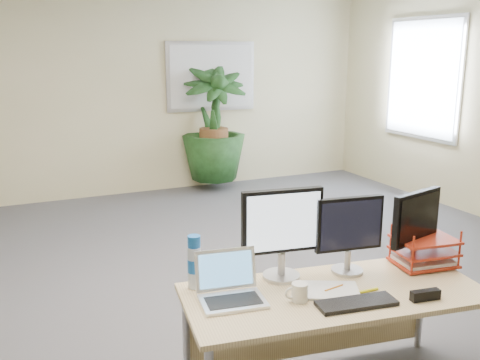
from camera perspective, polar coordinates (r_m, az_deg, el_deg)
name	(u,v)px	position (r m, az deg, el deg)	size (l,w,h in m)	color
floor	(259,325)	(3.94, 2.08, -15.23)	(8.00, 8.00, 0.00)	#49494E
back_wall	(125,94)	(7.27, -12.12, 9.00)	(7.00, 0.04, 2.70)	beige
whiteboard	(211,76)	(7.57, -3.09, 10.97)	(1.30, 0.04, 0.95)	silver
window	(423,79)	(7.36, 18.92, 10.19)	(0.04, 1.30, 1.55)	silver
desk	(327,306)	(3.14, 9.26, -13.09)	(1.72, 0.92, 0.63)	tan
floor_plant	(214,136)	(7.38, -2.81, 4.66)	(0.84, 0.84, 1.50)	#153312
monitor_left	(282,228)	(3.02, 4.53, -5.12)	(0.47, 0.21, 0.53)	#A8A8AD
monitor_right	(349,230)	(3.17, 11.57, -5.22)	(0.41, 0.19, 0.46)	#A8A8AD
monitor_dark	(416,223)	(3.38, 18.26, -4.41)	(0.41, 0.19, 0.46)	#A8A8AD
laptop	(230,288)	(2.86, -1.10, -11.41)	(0.37, 0.33, 0.24)	white
keyboard	(357,303)	(2.87, 12.32, -12.71)	(0.42, 0.14, 0.02)	black
coffee_mug	(299,292)	(2.86, 6.33, -11.81)	(0.13, 0.09, 0.10)	white
spiral_notebook	(330,291)	(3.00, 9.61, -11.55)	(0.31, 0.23, 0.01)	white
orange_pen	(334,288)	(3.01, 9.99, -11.25)	(0.01, 0.01, 0.13)	orange
yellow_highlighter	(368,290)	(3.03, 13.54, -11.39)	(0.02, 0.02, 0.12)	yellow
water_bottle	(194,263)	(2.96, -4.88, -8.81)	(0.08, 0.08, 0.30)	silver
letter_tray	(424,253)	(3.46, 19.02, -7.39)	(0.39, 0.31, 0.17)	#AD2A15
stapler	(425,295)	(3.02, 19.15, -11.52)	(0.16, 0.04, 0.05)	black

